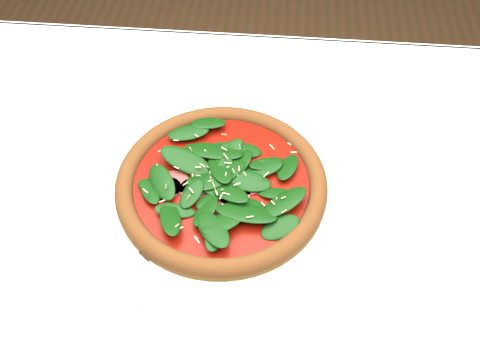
{
  "coord_description": "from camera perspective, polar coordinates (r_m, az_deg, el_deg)",
  "views": [
    {
      "loc": [
        0.04,
        -0.46,
        1.38
      ],
      "look_at": [
        -0.01,
        0.03,
        0.77
      ],
      "focal_mm": 40.0,
      "sensor_mm": 36.0,
      "label": 1
    }
  ],
  "objects": [
    {
      "name": "dining_table",
      "position": [
        0.86,
        0.28,
        -6.39
      ],
      "size": [
        1.21,
        0.81,
        0.75
      ],
      "color": "white",
      "rests_on": "ground"
    },
    {
      "name": "napkin",
      "position": [
        0.73,
        -10.2,
        -9.23
      ],
      "size": [
        0.15,
        0.09,
        0.01
      ],
      "primitive_type": "cube",
      "rotation": [
        0.0,
        0.0,
        0.18
      ],
      "color": "white",
      "rests_on": "dining_table"
    },
    {
      "name": "pizza",
      "position": [
        0.77,
        -2.01,
        -0.18
      ],
      "size": [
        0.38,
        0.38,
        0.04
      ],
      "rotation": [
        0.0,
        0.0,
        0.28
      ],
      "color": "brown",
      "rests_on": "plate"
    },
    {
      "name": "fork",
      "position": [
        0.73,
        -10.11,
        -7.02
      ],
      "size": [
        0.04,
        0.16,
        0.0
      ],
      "rotation": [
        0.0,
        0.0,
        0.12
      ],
      "color": "#BCBCC0",
      "rests_on": "napkin"
    },
    {
      "name": "plate",
      "position": [
        0.78,
        -1.97,
        -1.1
      ],
      "size": [
        0.35,
        0.35,
        0.02
      ],
      "color": "silver",
      "rests_on": "dining_table"
    }
  ]
}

